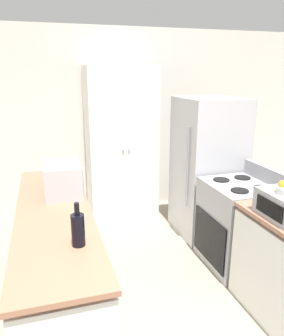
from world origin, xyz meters
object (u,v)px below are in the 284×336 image
at_px(stove, 238,224).
at_px(wine_bottle, 78,229).
at_px(refrigerator, 208,168).
at_px(pantry_cabinet, 121,145).
at_px(microwave, 63,179).

distance_m(stove, wine_bottle, 1.96).
distance_m(refrigerator, wine_bottle, 2.35).
relative_size(pantry_cabinet, wine_bottle, 6.98).
xyz_separation_m(pantry_cabinet, stove, (0.88, -1.55, -0.59)).
bearing_deg(pantry_cabinet, microwave, -123.61).
bearing_deg(wine_bottle, pantry_cabinet, 70.07).
bearing_deg(pantry_cabinet, refrigerator, -39.50).
relative_size(pantry_cabinet, refrigerator, 1.22).
height_order(pantry_cabinet, wine_bottle, pantry_cabinet).
distance_m(pantry_cabinet, refrigerator, 1.21).
xyz_separation_m(refrigerator, microwave, (-1.79, -0.55, 0.19)).
height_order(refrigerator, microwave, refrigerator).
height_order(refrigerator, wine_bottle, refrigerator).
height_order(stove, wine_bottle, wine_bottle).
bearing_deg(microwave, stove, -7.95).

